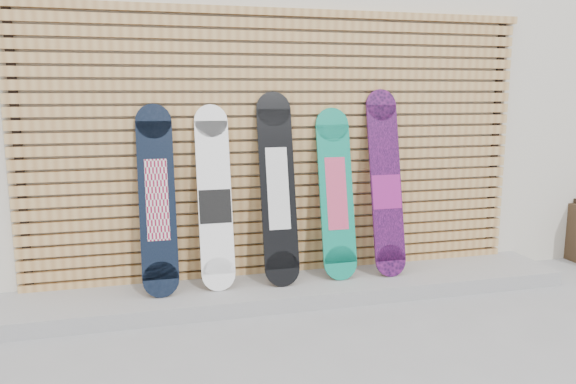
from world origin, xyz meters
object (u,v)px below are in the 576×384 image
(snowboard_2, at_px, (278,188))
(snowboard_4, at_px, (386,184))
(snowboard_0, at_px, (157,200))
(snowboard_3, at_px, (336,193))
(snowboard_1, at_px, (215,199))

(snowboard_2, bearing_deg, snowboard_4, -0.00)
(snowboard_2, relative_size, snowboard_4, 0.99)
(snowboard_0, distance_m, snowboard_2, 0.94)
(snowboard_0, bearing_deg, snowboard_3, 0.70)
(snowboard_1, height_order, snowboard_4, snowboard_4)
(snowboard_3, xyz_separation_m, snowboard_4, (0.43, -0.02, 0.06))
(snowboard_0, xyz_separation_m, snowboard_2, (0.94, 0.00, 0.05))
(snowboard_3, height_order, snowboard_4, snowboard_4)
(snowboard_0, relative_size, snowboard_3, 1.03)
(snowboard_0, height_order, snowboard_1, snowboard_0)
(snowboard_0, xyz_separation_m, snowboard_1, (0.44, 0.02, -0.01))
(snowboard_0, xyz_separation_m, snowboard_4, (1.87, 0.00, 0.04))
(snowboard_4, bearing_deg, snowboard_3, 178.02)
(snowboard_2, xyz_separation_m, snowboard_4, (0.93, -0.00, -0.00))
(snowboard_0, bearing_deg, snowboard_2, 0.16)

